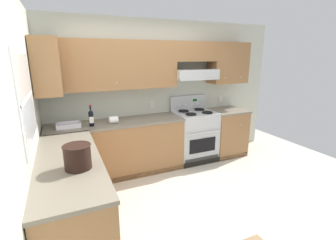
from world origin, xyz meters
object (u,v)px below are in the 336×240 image
at_px(stove, 194,135).
at_px(bucket, 77,156).
at_px(wine_bottle, 91,117).
at_px(bowl, 69,126).
at_px(paper_towel_roll, 113,120).

distance_m(stove, bucket, 2.70).
distance_m(wine_bottle, bucket, 1.45).
height_order(bowl, bucket, bucket).
xyz_separation_m(wine_bottle, bucket, (-0.30, -1.42, -0.01)).
bearing_deg(paper_towel_roll, stove, 3.10).
distance_m(wine_bottle, paper_towel_roll, 0.35).
bearing_deg(stove, bowl, -179.67).
xyz_separation_m(wine_bottle, bowl, (-0.32, 0.09, -0.11)).
bearing_deg(bucket, bowl, 90.84).
bearing_deg(wine_bottle, bowl, 163.77).
height_order(stove, paper_towel_roll, stove).
bearing_deg(wine_bottle, stove, 3.27).
bearing_deg(stove, wine_bottle, -176.73).
relative_size(stove, wine_bottle, 3.60).
distance_m(stove, bowl, 2.23).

